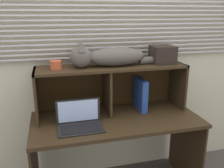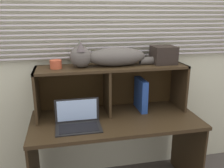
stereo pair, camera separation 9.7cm
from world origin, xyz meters
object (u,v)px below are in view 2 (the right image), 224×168
book_stack (77,111)px  storage_box (163,55)px  cat (108,56)px  binder_upright (141,94)px  laptop (78,121)px  small_basket (56,64)px

book_stack → storage_box: (0.79, 0.00, 0.48)m
cat → storage_box: (0.51, -0.00, -0.01)m
binder_upright → book_stack: size_ratio=1.21×
laptop → binder_upright: size_ratio=1.22×
binder_upright → small_basket: 0.81m
laptop → storage_box: bearing=16.6°
storage_box → small_basket: bearing=180.0°
cat → laptop: (-0.29, -0.24, -0.47)m
small_basket → laptop: bearing=-58.1°
binder_upright → storage_box: (0.20, 0.00, 0.36)m
cat → storage_box: cat is taller
book_stack → binder_upright: bearing=0.3°
cat → storage_box: size_ratio=4.32×
laptop → binder_upright: (0.60, 0.24, 0.10)m
cat → binder_upright: size_ratio=3.00×
book_stack → storage_box: storage_box is taller
cat → book_stack: 0.56m
book_stack → storage_box: 0.93m
book_stack → small_basket: size_ratio=2.53×
small_basket → storage_box: bearing=0.0°
cat → binder_upright: bearing=-0.0°
book_stack → small_basket: bearing=178.9°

